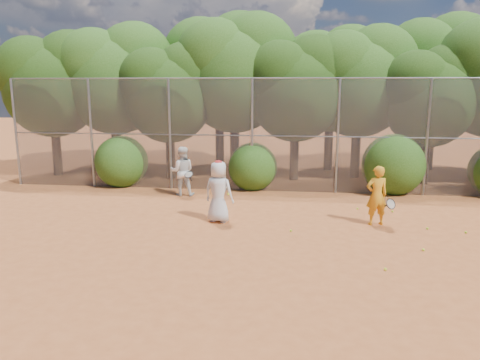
# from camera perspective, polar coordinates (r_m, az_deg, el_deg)

# --- Properties ---
(ground) EXTENTS (80.00, 80.00, 0.00)m
(ground) POSITION_cam_1_polar(r_m,az_deg,el_deg) (11.22, 3.55, -8.21)
(ground) COLOR #A75325
(ground) RESTS_ON ground
(fence_back) EXTENTS (20.05, 0.09, 4.03)m
(fence_back) POSITION_cam_1_polar(r_m,az_deg,el_deg) (16.64, 4.50, 5.55)
(fence_back) COLOR gray
(fence_back) RESTS_ON ground
(tree_0) EXTENTS (4.38, 3.81, 6.00)m
(tree_0) POSITION_cam_1_polar(r_m,az_deg,el_deg) (21.12, -21.84, 11.16)
(tree_0) COLOR black
(tree_0) RESTS_ON ground
(tree_1) EXTENTS (4.64, 4.03, 6.35)m
(tree_1) POSITION_cam_1_polar(r_m,az_deg,el_deg) (20.52, -14.92, 12.25)
(tree_1) COLOR black
(tree_1) RESTS_ON ground
(tree_2) EXTENTS (3.99, 3.47, 5.47)m
(tree_2) POSITION_cam_1_polar(r_m,az_deg,el_deg) (19.05, -8.52, 10.84)
(tree_2) COLOR black
(tree_2) RESTS_ON ground
(tree_3) EXTENTS (4.89, 4.26, 6.70)m
(tree_3) POSITION_cam_1_polar(r_m,az_deg,el_deg) (19.55, -0.48, 13.36)
(tree_3) COLOR black
(tree_3) RESTS_ON ground
(tree_4) EXTENTS (4.19, 3.64, 5.73)m
(tree_4) POSITION_cam_1_polar(r_m,az_deg,el_deg) (18.77, 6.99, 11.40)
(tree_4) COLOR black
(tree_4) RESTS_ON ground
(tree_5) EXTENTS (4.51, 3.92, 6.17)m
(tree_5) POSITION_cam_1_polar(r_m,az_deg,el_deg) (19.73, 14.47, 11.98)
(tree_5) COLOR black
(tree_5) RESTS_ON ground
(tree_6) EXTENTS (3.86, 3.36, 5.29)m
(tree_6) POSITION_cam_1_polar(r_m,az_deg,el_deg) (19.22, 22.26, 9.78)
(tree_6) COLOR black
(tree_6) RESTS_ON ground
(tree_9) EXTENTS (4.83, 4.20, 6.62)m
(tree_9) POSITION_cam_1_polar(r_m,az_deg,el_deg) (23.03, -15.14, 12.56)
(tree_9) COLOR black
(tree_9) RESTS_ON ground
(tree_10) EXTENTS (5.15, 4.48, 7.06)m
(tree_10) POSITION_cam_1_polar(r_m,az_deg,el_deg) (21.88, -2.37, 13.77)
(tree_10) COLOR black
(tree_10) RESTS_ON ground
(tree_11) EXTENTS (4.64, 4.03, 6.35)m
(tree_11) POSITION_cam_1_polar(r_m,az_deg,el_deg) (21.23, 11.20, 12.38)
(tree_11) COLOR black
(tree_11) RESTS_ON ground
(tree_12) EXTENTS (5.02, 4.37, 6.88)m
(tree_12) POSITION_cam_1_polar(r_m,az_deg,el_deg) (22.59, 22.87, 12.54)
(tree_12) COLOR black
(tree_12) RESTS_ON ground
(bush_0) EXTENTS (2.00, 2.00, 2.00)m
(bush_0) POSITION_cam_1_polar(r_m,az_deg,el_deg) (18.30, -14.25, 2.46)
(bush_0) COLOR #254C13
(bush_0) RESTS_ON ground
(bush_1) EXTENTS (1.80, 1.80, 1.80)m
(bush_1) POSITION_cam_1_polar(r_m,az_deg,el_deg) (17.16, 1.55, 1.88)
(bush_1) COLOR #254C13
(bush_1) RESTS_ON ground
(bush_2) EXTENTS (2.20, 2.20, 2.20)m
(bush_2) POSITION_cam_1_polar(r_m,az_deg,el_deg) (17.39, 18.20, 2.10)
(bush_2) COLOR #254C13
(bush_2) RESTS_ON ground
(player_yellow) EXTENTS (0.86, 0.61, 1.65)m
(player_yellow) POSITION_cam_1_polar(r_m,az_deg,el_deg) (13.26, 16.33, -1.83)
(player_yellow) COLOR orange
(player_yellow) RESTS_ON ground
(player_teen) EXTENTS (0.96, 0.75, 1.75)m
(player_teen) POSITION_cam_1_polar(r_m,az_deg,el_deg) (13.02, -2.62, -1.41)
(player_teen) COLOR silver
(player_teen) RESTS_ON ground
(player_white) EXTENTS (0.93, 0.83, 1.70)m
(player_white) POSITION_cam_1_polar(r_m,az_deg,el_deg) (16.24, -7.07, 1.07)
(player_white) COLOR silver
(player_white) RESTS_ON ground
(ball_0) EXTENTS (0.07, 0.07, 0.07)m
(ball_0) POSITION_cam_1_polar(r_m,az_deg,el_deg) (11.75, 21.45, -7.92)
(ball_0) COLOR #C7E329
(ball_0) RESTS_ON ground
(ball_1) EXTENTS (0.07, 0.07, 0.07)m
(ball_1) POSITION_cam_1_polar(r_m,az_deg,el_deg) (13.45, 21.87, -5.50)
(ball_1) COLOR #C7E329
(ball_1) RESTS_ON ground
(ball_2) EXTENTS (0.07, 0.07, 0.07)m
(ball_2) POSITION_cam_1_polar(r_m,az_deg,el_deg) (10.32, 17.30, -10.34)
(ball_2) COLOR #C7E329
(ball_2) RESTS_ON ground
(ball_3) EXTENTS (0.07, 0.07, 0.07)m
(ball_3) POSITION_cam_1_polar(r_m,az_deg,el_deg) (13.52, 25.82, -5.76)
(ball_3) COLOR #C7E329
(ball_3) RESTS_ON ground
(ball_4) EXTENTS (0.07, 0.07, 0.07)m
(ball_4) POSITION_cam_1_polar(r_m,az_deg,el_deg) (12.38, 6.22, -6.16)
(ball_4) COLOR #C7E329
(ball_4) RESTS_ON ground
(ball_5) EXTENTS (0.07, 0.07, 0.07)m
(ball_5) POSITION_cam_1_polar(r_m,az_deg,el_deg) (14.87, 18.08, -3.64)
(ball_5) COLOR #C7E329
(ball_5) RESTS_ON ground
(ball_6) EXTENTS (0.07, 0.07, 0.07)m
(ball_6) POSITION_cam_1_polar(r_m,az_deg,el_deg) (14.88, 14.13, -3.41)
(ball_6) COLOR #C7E329
(ball_6) RESTS_ON ground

